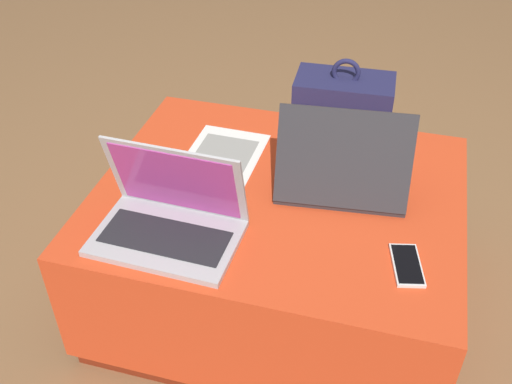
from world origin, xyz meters
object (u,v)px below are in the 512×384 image
at_px(cell_phone, 407,265).
at_px(paper_sheet, 222,157).
at_px(laptop_far, 342,172).
at_px(laptop_near, 170,218).
at_px(backpack, 339,143).

height_order(cell_phone, paper_sheet, cell_phone).
xyz_separation_m(laptop_far, cell_phone, (0.19, -0.25, -0.05)).
bearing_deg(laptop_near, laptop_far, 39.91).
bearing_deg(backpack, cell_phone, 106.69).
bearing_deg(laptop_near, backpack, 70.29).
relative_size(laptop_near, backpack, 0.63).
xyz_separation_m(cell_phone, paper_sheet, (-0.55, 0.31, -0.00)).
xyz_separation_m(laptop_far, backpack, (-0.07, 0.48, -0.23)).
relative_size(laptop_near, cell_phone, 2.42).
distance_m(cell_phone, paper_sheet, 0.63).
bearing_deg(laptop_near, cell_phone, 5.65).
distance_m(laptop_near, paper_sheet, 0.35).
height_order(laptop_near, paper_sheet, laptop_near).
distance_m(backpack, paper_sheet, 0.54).
xyz_separation_m(laptop_near, backpack, (0.31, 0.77, -0.22)).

